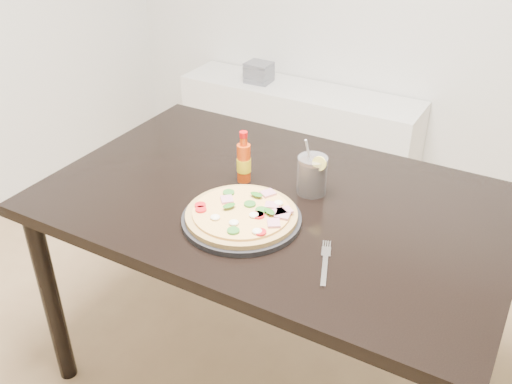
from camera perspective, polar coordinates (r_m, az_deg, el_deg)
The scene contains 8 objects.
dining_table at distance 1.78m, azimuth 1.91°, elevation -2.77°, with size 1.40×0.90×0.75m.
plate at distance 1.62m, azimuth -1.45°, elevation -2.73°, with size 0.34×0.34×0.02m, color black.
pizza at distance 1.60m, azimuth -1.36°, elevation -2.18°, with size 0.32×0.32×0.03m.
hot_sauce_bottle at distance 1.79m, azimuth -1.23°, elevation 3.05°, with size 0.05×0.05×0.17m.
cola_cup at distance 1.74m, azimuth 5.62°, elevation 1.62°, with size 0.10×0.09×0.18m.
fork at distance 1.48m, azimuth 6.94°, elevation -6.88°, with size 0.08×0.18×0.00m.
media_console at distance 3.36m, azimuth 4.18°, elevation 6.29°, with size 1.40×0.34×0.50m, color white.
cd_stack at distance 3.34m, azimuth 0.29°, elevation 11.87°, with size 0.14×0.12×0.11m.
Camera 1 is at (0.49, -0.70, 1.66)m, focal length 40.00 mm.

